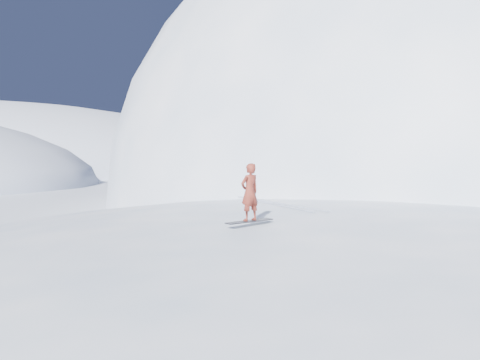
% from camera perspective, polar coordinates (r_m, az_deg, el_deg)
% --- Properties ---
extents(ground, '(400.00, 400.00, 0.00)m').
position_cam_1_polar(ground, '(13.57, 15.47, -14.98)').
color(ground, white).
rests_on(ground, ground).
extents(near_ridge, '(36.00, 28.00, 4.80)m').
position_cam_1_polar(near_ridge, '(16.55, 13.03, -11.66)').
color(near_ridge, white).
rests_on(near_ridge, ground).
extents(summit_peak, '(60.00, 56.00, 56.00)m').
position_cam_1_polar(summit_peak, '(47.04, 22.13, -2.30)').
color(summit_peak, white).
rests_on(summit_peak, ground).
extents(peak_shoulder, '(28.00, 24.00, 18.00)m').
position_cam_1_polar(peak_shoulder, '(35.49, 12.66, -3.81)').
color(peak_shoulder, white).
rests_on(peak_shoulder, ground).
extents(wind_bumps, '(16.00, 14.40, 1.00)m').
position_cam_1_polar(wind_bumps, '(15.11, 9.34, -13.04)').
color(wind_bumps, white).
rests_on(wind_bumps, ground).
extents(snowboard, '(1.51, 0.85, 0.03)m').
position_cam_1_polar(snowboard, '(11.85, 1.30, -5.50)').
color(snowboard, black).
rests_on(snowboard, near_ridge).
extents(snowboarder, '(0.68, 0.57, 1.58)m').
position_cam_1_polar(snowboarder, '(11.76, 1.31, -1.62)').
color(snowboarder, maroon).
rests_on(snowboarder, snowboard).
extents(board_tracks, '(1.54, 5.93, 0.04)m').
position_cam_1_polar(board_tracks, '(16.57, 4.59, -3.05)').
color(board_tracks, silver).
rests_on(board_tracks, ground).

